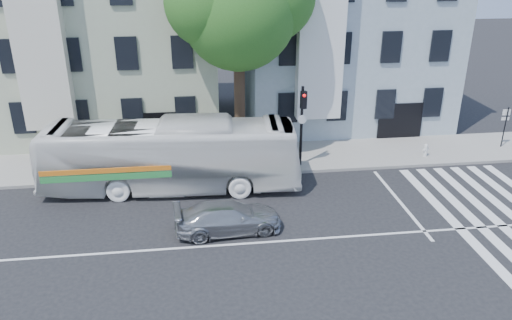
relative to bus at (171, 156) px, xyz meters
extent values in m
plane|color=black|center=(3.47, -5.20, -1.63)|extent=(120.00, 120.00, 0.00)
cube|color=gray|center=(3.47, 2.80, -1.56)|extent=(80.00, 4.00, 0.15)
cube|color=#A4AA8F|center=(-3.53, 9.80, 3.87)|extent=(12.00, 10.00, 11.00)
cube|color=#8D9DA8|center=(10.47, 9.80, 3.87)|extent=(12.00, 10.00, 11.00)
cylinder|color=#2D2116|center=(3.47, 3.30, 0.97)|extent=(0.56, 0.56, 5.20)
sphere|color=#1F4C18|center=(3.47, 3.30, 5.87)|extent=(5.60, 5.60, 5.60)
sphere|color=#1F4C18|center=(2.07, 3.00, 6.37)|extent=(4.20, 4.20, 4.20)
sphere|color=#1F4C18|center=(2.87, 3.90, 4.87)|extent=(3.40, 3.40, 3.40)
imported|color=white|center=(0.00, 0.00, 0.00)|extent=(3.55, 11.87, 3.26)
imported|color=#A4A6AB|center=(2.27, -4.18, -1.02)|extent=(2.03, 4.32, 1.22)
cylinder|color=black|center=(6.36, 1.56, 0.49)|extent=(0.14, 0.14, 4.24)
cube|color=black|center=(6.36, 1.31, 2.01)|extent=(0.32, 0.27, 0.86)
sphere|color=red|center=(6.36, 1.18, 2.26)|extent=(0.16, 0.16, 0.16)
cylinder|color=white|center=(6.36, 1.41, 1.00)|extent=(0.44, 0.10, 0.44)
cylinder|color=silver|center=(13.18, 1.86, -1.20)|extent=(0.22, 0.22, 0.56)
sphere|color=silver|center=(13.18, 1.86, -0.89)|extent=(0.20, 0.20, 0.20)
cylinder|color=silver|center=(13.18, 1.86, -1.13)|extent=(0.39, 0.27, 0.13)
cylinder|color=black|center=(17.99, 2.64, -0.34)|extent=(0.06, 0.06, 2.27)
cube|color=white|center=(17.99, 2.74, 0.47)|extent=(0.41, 0.10, 0.32)
cube|color=white|center=(17.99, 2.74, 0.11)|extent=(0.41, 0.10, 0.16)
camera|label=1|loc=(1.21, -21.27, 8.72)|focal=35.00mm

